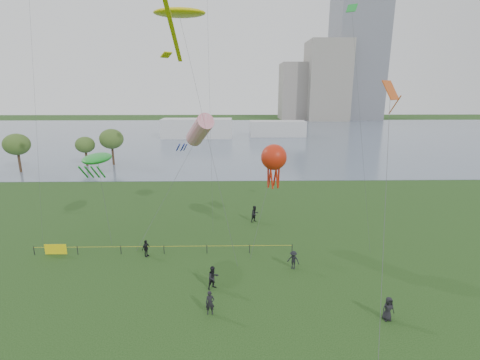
{
  "coord_description": "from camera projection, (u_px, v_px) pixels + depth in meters",
  "views": [
    {
      "loc": [
        -0.51,
        -16.36,
        14.86
      ],
      "look_at": [
        0.0,
        10.0,
        8.0
      ],
      "focal_mm": 26.0,
      "sensor_mm": 36.0,
      "label": 1
    }
  ],
  "objects": [
    {
      "name": "lake",
      "position": [
        235.0,
        135.0,
        116.33
      ],
      "size": [
        400.0,
        120.0,
        0.08
      ],
      "primitive_type": "cube",
      "color": "slate",
      "rests_on": "ground_plane"
    },
    {
      "name": "building_mid",
      "position": [
        327.0,
        81.0,
        172.4
      ],
      "size": [
        20.0,
        20.0,
        38.0
      ],
      "primitive_type": "cube",
      "color": "gray",
      "rests_on": "ground_plane"
    },
    {
      "name": "building_low",
      "position": [
        296.0,
        91.0,
        179.2
      ],
      "size": [
        16.0,
        18.0,
        28.0
      ],
      "primitive_type": "cube",
      "color": "gray",
      "rests_on": "ground_plane"
    },
    {
      "name": "pavilion_left",
      "position": [
        197.0,
        128.0,
        110.52
      ],
      "size": [
        22.0,
        8.0,
        6.0
      ],
      "primitive_type": "cube",
      "color": "silver",
      "rests_on": "ground_plane"
    },
    {
      "name": "pavilion_right",
      "position": [
        277.0,
        129.0,
        114.03
      ],
      "size": [
        18.0,
        7.0,
        5.0
      ],
      "primitive_type": "cube",
      "color": "silver",
      "rests_on": "ground_plane"
    },
    {
      "name": "trees",
      "position": [
        71.0,
        142.0,
        66.91
      ],
      "size": [
        19.73,
        10.8,
        7.32
      ],
      "color": "#39271A",
      "rests_on": "ground_plane"
    },
    {
      "name": "fence",
      "position": [
        98.0,
        249.0,
        32.22
      ],
      "size": [
        24.07,
        0.07,
        1.05
      ],
      "color": "black",
      "rests_on": "ground_plane"
    },
    {
      "name": "spectator_a",
      "position": [
        213.0,
        278.0,
        26.58
      ],
      "size": [
        1.14,
        1.09,
        1.86
      ],
      "primitive_type": "imported",
      "rotation": [
        0.0,
        0.0,
        0.6
      ],
      "color": "black",
      "rests_on": "ground_plane"
    },
    {
      "name": "spectator_b",
      "position": [
        293.0,
        260.0,
        29.56
      ],
      "size": [
        1.22,
        1.03,
        1.64
      ],
      "primitive_type": "imported",
      "rotation": [
        0.0,
        0.0,
        -0.48
      ],
      "color": "black",
      "rests_on": "ground_plane"
    },
    {
      "name": "spectator_c",
      "position": [
        146.0,
        248.0,
        31.78
      ],
      "size": [
        0.78,
        1.01,
        1.6
      ],
      "primitive_type": "imported",
      "rotation": [
        0.0,
        0.0,
        1.09
      ],
      "color": "black",
      "rests_on": "ground_plane"
    },
    {
      "name": "spectator_d",
      "position": [
        388.0,
        309.0,
        22.96
      ],
      "size": [
        0.87,
        0.62,
        1.66
      ],
      "primitive_type": "imported",
      "rotation": [
        0.0,
        0.0,
        0.12
      ],
      "color": "black",
      "rests_on": "ground_plane"
    },
    {
      "name": "spectator_f",
      "position": [
        210.0,
        303.0,
        23.56
      ],
      "size": [
        0.64,
        0.45,
        1.69
      ],
      "primitive_type": "imported",
      "rotation": [
        0.0,
        0.0,
        0.07
      ],
      "color": "black",
      "rests_on": "ground_plane"
    },
    {
      "name": "spectator_g",
      "position": [
        255.0,
        214.0,
        40.1
      ],
      "size": [
        1.19,
        1.15,
        1.93
      ],
      "primitive_type": "imported",
      "rotation": [
        0.0,
        0.0,
        0.65
      ],
      "color": "black",
      "rests_on": "ground_plane"
    },
    {
      "name": "kite_stingray",
      "position": [
        179.0,
        13.0,
        32.78
      ],
      "size": [
        7.87,
        10.17,
        22.32
      ],
      "rotation": [
        0.0,
        0.0,
        -0.08
      ],
      "color": "#3F3F42"
    },
    {
      "name": "kite_windsock",
      "position": [
        200.0,
        130.0,
        36.19
      ],
      "size": [
        7.64,
        8.47,
        12.68
      ],
      "rotation": [
        0.0,
        0.0,
        0.43
      ],
      "color": "#3F3F42"
    },
    {
      "name": "kite_creature",
      "position": [
        97.0,
        159.0,
        33.69
      ],
      "size": [
        2.46,
        4.71,
        8.85
      ],
      "rotation": [
        0.0,
        0.0,
        0.16
      ],
      "color": "#3F3F42"
    },
    {
      "name": "kite_octopus",
      "position": [
        274.0,
        158.0,
        32.09
      ],
      "size": [
        3.47,
        4.04,
        10.03
      ],
      "rotation": [
        0.0,
        0.0,
        -0.03
      ],
      "color": "#3F3F42"
    },
    {
      "name": "kite_delta",
      "position": [
        391.0,
        100.0,
        24.4
      ],
      "size": [
        5.1,
        12.51,
        15.53
      ],
      "rotation": [
        0.0,
        0.0,
        0.26
      ],
      "color": "#3F3F42"
    }
  ]
}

